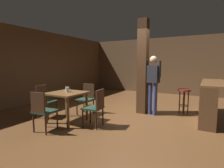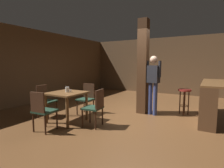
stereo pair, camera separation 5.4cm
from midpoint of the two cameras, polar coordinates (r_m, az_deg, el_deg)
name	(u,v)px [view 2 (the right image)]	position (r m, az deg, el deg)	size (l,w,h in m)	color
ground_plane	(131,116)	(5.12, 6.52, -10.42)	(10.80, 10.80, 0.00)	brown
wall_back	(167,66)	(9.21, 17.68, 5.66)	(8.00, 0.10, 2.80)	brown
wall_left	(37,66)	(7.42, -23.20, 5.32)	(0.10, 9.00, 2.80)	brown
pillar	(143,67)	(5.34, 10.36, 5.48)	(0.28, 0.28, 2.80)	#422816
dining_table	(67,98)	(4.64, -14.26, -4.40)	(0.86, 0.86, 0.77)	brown
chair_north	(87,97)	(5.28, -7.96, -4.24)	(0.44, 0.44, 0.89)	#1E3828
chair_east	(95,106)	(4.16, -5.09, -7.12)	(0.46, 0.46, 0.89)	#1E3828
chair_south	(42,109)	(4.12, -21.51, -7.70)	(0.45, 0.45, 0.89)	#1E3828
chair_west	(45,99)	(5.26, -20.75, -4.65)	(0.47, 0.47, 0.89)	#1E3828
napkin_cup	(67,89)	(4.63, -14.06, -1.75)	(0.10, 0.10, 0.13)	beige
salt_shaker	(71,91)	(4.58, -13.02, -2.16)	(0.03, 0.03, 0.08)	silver
standing_person	(153,81)	(5.20, 13.58, 0.99)	(0.47, 0.27, 1.72)	black
bar_counter	(209,100)	(5.43, 29.31, -4.61)	(0.56, 2.18, 1.01)	brown
bar_stool_near	(184,95)	(5.60, 22.85, -3.44)	(0.37, 0.37, 0.75)	maroon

